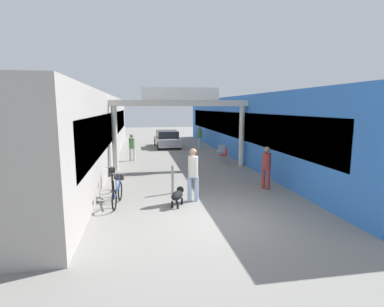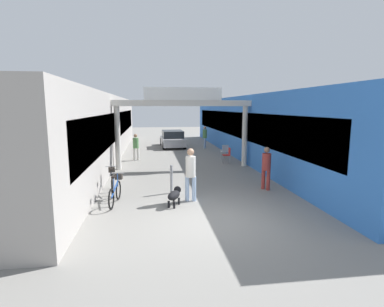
{
  "view_description": "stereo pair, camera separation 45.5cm",
  "coord_description": "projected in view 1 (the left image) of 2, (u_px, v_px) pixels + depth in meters",
  "views": [
    {
      "loc": [
        -2.1,
        -7.91,
        3.2
      ],
      "look_at": [
        0.0,
        4.09,
        1.3
      ],
      "focal_mm": 28.0,
      "sensor_mm": 36.0,
      "label": 1
    },
    {
      "loc": [
        -1.65,
        -7.98,
        3.2
      ],
      "look_at": [
        0.0,
        4.09,
        1.3
      ],
      "focal_mm": 28.0,
      "sensor_mm": 36.0,
      "label": 2
    }
  ],
  "objects": [
    {
      "name": "dog_on_leash",
      "position": [
        178.0,
        195.0,
        9.73
      ],
      "size": [
        0.6,
        0.83,
        0.58
      ],
      "color": "black",
      "rests_on": "ground_plane"
    },
    {
      "name": "pedestrian_carrying_crate",
      "position": [
        132.0,
        146.0,
        17.85
      ],
      "size": [
        0.39,
        0.38,
        1.6
      ],
      "color": "silver",
      "rests_on": "ground_plane"
    },
    {
      "name": "pedestrian_companion",
      "position": [
        266.0,
        165.0,
        11.67
      ],
      "size": [
        0.47,
        0.47,
        1.68
      ],
      "color": "#99332D",
      "rests_on": "ground_plane"
    },
    {
      "name": "pedestrian_elderly_walking",
      "position": [
        199.0,
        136.0,
        23.37
      ],
      "size": [
        0.43,
        0.43,
        1.7
      ],
      "color": "#A5BFE0",
      "rests_on": "ground_plane"
    },
    {
      "name": "storefront_left",
      "position": [
        89.0,
        128.0,
        18.09
      ],
      "size": [
        3.0,
        26.0,
        3.84
      ],
      "color": "#9E9993",
      "rests_on": "ground_plane"
    },
    {
      "name": "pedestrian_with_dog",
      "position": [
        193.0,
        171.0,
        10.14
      ],
      "size": [
        0.4,
        0.38,
        1.82
      ],
      "color": "#A5BFE0",
      "rests_on": "ground_plane"
    },
    {
      "name": "bicycle_blue_nearest",
      "position": [
        118.0,
        191.0,
        9.9
      ],
      "size": [
        0.46,
        1.69,
        0.98
      ],
      "color": "black",
      "rests_on": "ground_plane"
    },
    {
      "name": "bollard_post_metal",
      "position": [
        173.0,
        179.0,
        11.11
      ],
      "size": [
        0.1,
        0.1,
        1.08
      ],
      "color": "gray",
      "rests_on": "ground_plane"
    },
    {
      "name": "cafe_chair_red_nearer",
      "position": [
        224.0,
        154.0,
        17.18
      ],
      "size": [
        0.42,
        0.42,
        0.89
      ],
      "color": "gray",
      "rests_on": "ground_plane"
    },
    {
      "name": "storefront_right",
      "position": [
        250.0,
        126.0,
        19.82
      ],
      "size": [
        3.0,
        26.0,
        3.84
      ],
      "color": "blue",
      "rests_on": "ground_plane"
    },
    {
      "name": "ground_plane",
      "position": [
        217.0,
        220.0,
        8.55
      ],
      "size": [
        80.0,
        80.0,
        0.0
      ],
      "primitive_type": "plane",
      "color": "gray"
    },
    {
      "name": "bicycle_black_second",
      "position": [
        113.0,
        182.0,
        11.05
      ],
      "size": [
        0.46,
        1.68,
        0.98
      ],
      "color": "black",
      "rests_on": "ground_plane"
    },
    {
      "name": "cafe_chair_aluminium_farther",
      "position": [
        221.0,
        150.0,
        18.54
      ],
      "size": [
        0.44,
        0.44,
        0.89
      ],
      "color": "gray",
      "rests_on": "ground_plane"
    },
    {
      "name": "parked_car_silver",
      "position": [
        167.0,
        139.0,
        24.01
      ],
      "size": [
        1.9,
        4.05,
        1.33
      ],
      "color": "#99999E",
      "rests_on": "ground_plane"
    },
    {
      "name": "arcade_sign_gateway",
      "position": [
        180.0,
        112.0,
        15.43
      ],
      "size": [
        7.4,
        0.47,
        4.18
      ],
      "color": "beige",
      "rests_on": "ground_plane"
    }
  ]
}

